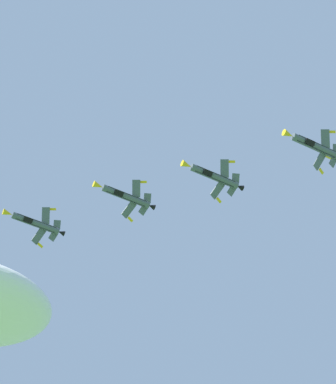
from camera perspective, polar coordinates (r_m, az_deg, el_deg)
name	(u,v)px	position (r m, az deg, el deg)	size (l,w,h in m)	color
fighter_jet_lead	(35,223)	(189.43, -9.89, -2.28)	(15.74, 7.12, 7.99)	#4C5666
fighter_jet_left_wing	(125,196)	(180.33, -3.22, -0.30)	(15.74, 7.65, 7.35)	#4C5666
fighter_jet_right_wing	(213,176)	(174.02, 3.38, 1.19)	(15.74, 7.58, 7.42)	#4C5666
fighter_jet_left_outer	(315,146)	(170.53, 10.84, 3.36)	(15.74, 7.14, 7.96)	#4C5666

